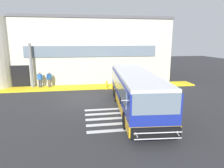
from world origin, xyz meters
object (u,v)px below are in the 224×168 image
bus_main_foreground (135,91)px  passenger_near_column (40,79)px  safety_bollard_yellow (107,85)px  passenger_by_doorway (49,78)px  entry_support_column (31,66)px

bus_main_foreground → passenger_near_column: bearing=136.1°
safety_bollard_yellow → bus_main_foreground: bearing=-78.5°
passenger_by_doorway → safety_bollard_yellow: size_ratio=1.86×
passenger_by_doorway → safety_bollard_yellow: 6.11m
entry_support_column → passenger_by_doorway: (1.75, -0.31, -1.30)m
entry_support_column → bus_main_foreground: 12.04m
bus_main_foreground → passenger_by_doorway: bearing=132.9°
bus_main_foreground → passenger_by_doorway: 10.53m
passenger_near_column → passenger_by_doorway: size_ratio=1.00×
passenger_by_doorway → safety_bollard_yellow: passenger_by_doorway is taller
bus_main_foreground → entry_support_column: bearing=138.0°
passenger_near_column → passenger_by_doorway: same height
passenger_by_doorway → passenger_near_column: bearing=175.5°
entry_support_column → passenger_near_column: (0.80, -0.23, -1.33)m
passenger_near_column → safety_bollard_yellow: bearing=-12.9°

